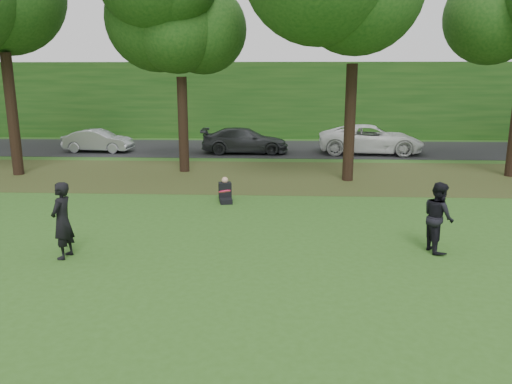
{
  "coord_description": "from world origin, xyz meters",
  "views": [
    {
      "loc": [
        1.25,
        -7.75,
        4.22
      ],
      "look_at": [
        0.65,
        4.55,
        1.3
      ],
      "focal_mm": 35.0,
      "sensor_mm": 36.0,
      "label": 1
    }
  ],
  "objects_px": {
    "player_right": "(438,217)",
    "frisbee": "(225,191)",
    "player_left": "(62,221)",
    "seated_person": "(225,192)"
  },
  "relations": [
    {
      "from": "player_left",
      "to": "seated_person",
      "type": "height_order",
      "value": "player_left"
    },
    {
      "from": "player_left",
      "to": "frisbee",
      "type": "height_order",
      "value": "player_left"
    },
    {
      "from": "player_left",
      "to": "player_right",
      "type": "xyz_separation_m",
      "value": [
        8.87,
        0.89,
        -0.05
      ]
    },
    {
      "from": "player_right",
      "to": "frisbee",
      "type": "distance_m",
      "value": 5.2
    },
    {
      "from": "frisbee",
      "to": "player_right",
      "type": "bearing_deg",
      "value": 8.67
    },
    {
      "from": "frisbee",
      "to": "seated_person",
      "type": "bearing_deg",
      "value": 96.32
    },
    {
      "from": "player_left",
      "to": "player_right",
      "type": "relative_size",
      "value": 1.06
    },
    {
      "from": "player_left",
      "to": "frisbee",
      "type": "xyz_separation_m",
      "value": [
        3.79,
        0.12,
        0.71
      ]
    },
    {
      "from": "player_left",
      "to": "player_right",
      "type": "height_order",
      "value": "player_left"
    },
    {
      "from": "frisbee",
      "to": "seated_person",
      "type": "xyz_separation_m",
      "value": [
        -0.6,
        5.39,
        -1.31
      ]
    }
  ]
}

